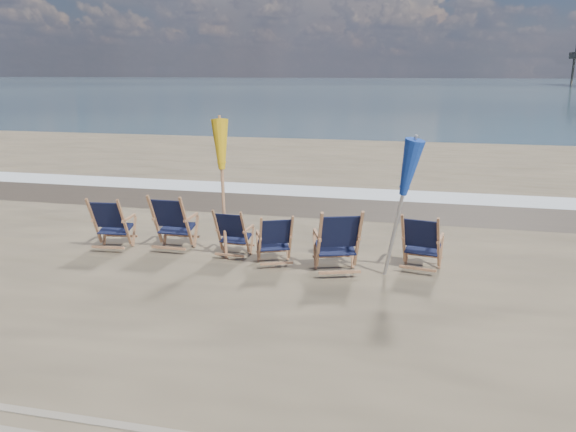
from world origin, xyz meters
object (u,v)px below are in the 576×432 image
Objects in this scene: beach_chair_2 at (245,235)px; umbrella_blue at (400,173)px; beach_chair_3 at (291,240)px; beach_chair_5 at (438,245)px; beach_chair_0 at (124,224)px; umbrella_yellow at (222,151)px; beach_chair_4 at (358,242)px; beach_chair_1 at (186,224)px.

umbrella_blue reaches higher than beach_chair_2.
beach_chair_5 is (2.35, 0.11, 0.04)m from beach_chair_3.
beach_chair_0 is 2.23m from umbrella_yellow.
umbrella_yellow is (-1.26, 0.31, 1.37)m from beach_chair_3.
beach_chair_4 is at bearing 172.82° from beach_chair_2.
beach_chair_5 is (1.22, 0.31, -0.06)m from beach_chair_4.
beach_chair_0 is 2.21m from beach_chair_2.
beach_chair_3 is 1.15m from beach_chair_4.
beach_chair_0 reaches higher than beach_chair_5.
beach_chair_0 is 1.13× the size of beach_chair_2.
beach_chair_1 is at bearing -3.22° from beach_chair_2.
beach_chair_5 is at bearing 159.74° from beach_chair_3.
beach_chair_0 is at bearing 9.20° from beach_chair_1.
umbrella_yellow is (-0.43, 0.18, 1.38)m from beach_chair_2.
umbrella_yellow is (1.78, 0.24, 1.32)m from beach_chair_0.
beach_chair_2 is at bearing 173.59° from umbrella_blue.
beach_chair_4 is at bearing 146.69° from beach_chair_3.
beach_chair_0 is at bearing 10.84° from beach_chair_5.
beach_chair_4 reaches higher than beach_chair_0.
beach_chair_1 is at bearing -30.14° from beach_chair_3.
umbrella_blue is (0.58, 0.06, 1.11)m from beach_chair_4.
umbrella_yellow is 3.02m from umbrella_blue.
umbrella_yellow reaches higher than beach_chair_4.
beach_chair_2 is 0.38× the size of umbrella_yellow.
beach_chair_4 is 0.50× the size of umbrella_blue.
beach_chair_4 is at bearing 170.74° from beach_chair_0.
beach_chair_5 is (3.18, -0.03, 0.05)m from beach_chair_2.
umbrella_blue is at bearing 176.29° from beach_chair_2.
beach_chair_5 reaches higher than beach_chair_2.
beach_chair_1 reaches higher than beach_chair_3.
beach_chair_2 is at bearing 9.99° from beach_chair_5.
umbrella_blue reaches higher than beach_chair_0.
umbrella_blue is at bearing 32.62° from beach_chair_5.
beach_chair_3 is (0.83, -0.13, 0.01)m from beach_chair_2.
beach_chair_1 is 3.84m from umbrella_blue.
beach_chair_5 is 1.36m from umbrella_blue.
beach_chair_4 is (1.13, -0.21, 0.10)m from beach_chair_3.
beach_chair_2 is (2.21, 0.06, -0.06)m from beach_chair_0.
beach_chair_4 is 1.26m from beach_chair_5.
beach_chair_3 is at bearing 172.78° from beach_chair_1.
beach_chair_4 is 1.12× the size of beach_chair_5.
beach_chair_1 is 3.10m from beach_chair_4.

